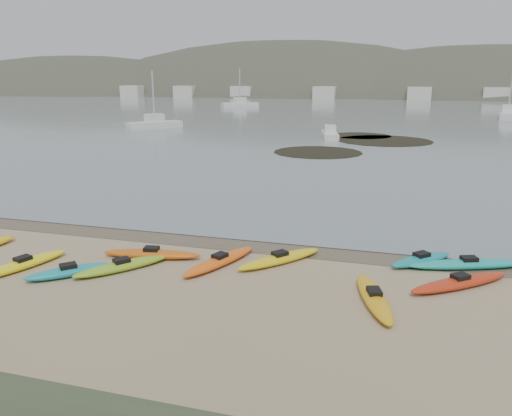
% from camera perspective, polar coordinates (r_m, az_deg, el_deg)
% --- Properties ---
extents(ground, '(600.00, 600.00, 0.00)m').
position_cam_1_polar(ground, '(21.36, 0.00, -3.89)').
color(ground, tan).
rests_on(ground, ground).
extents(wet_sand, '(60.00, 60.00, 0.00)m').
position_cam_1_polar(wet_sand, '(21.09, -0.22, -4.13)').
color(wet_sand, brown).
rests_on(wet_sand, ground).
extents(water, '(1200.00, 1200.00, 0.00)m').
position_cam_1_polar(water, '(319.59, 15.33, 12.97)').
color(water, slate).
rests_on(water, ground).
extents(kayaks, '(22.92, 7.55, 0.34)m').
position_cam_1_polar(kayaks, '(18.22, 0.34, -6.67)').
color(kayaks, gold).
rests_on(kayaks, ground).
extents(kelp_mats, '(15.04, 22.75, 0.04)m').
position_cam_1_polar(kelp_mats, '(55.35, 11.90, 7.35)').
color(kelp_mats, black).
rests_on(kelp_mats, water).
extents(moored_boats, '(87.38, 75.72, 1.24)m').
position_cam_1_polar(moored_boats, '(98.13, 14.82, 10.58)').
color(moored_boats, silver).
rests_on(moored_boats, ground).
extents(far_hills, '(550.00, 135.00, 80.00)m').
position_cam_1_polar(far_hills, '(217.29, 25.01, 7.33)').
color(far_hills, '#384235').
rests_on(far_hills, ground).
extents(far_town, '(199.00, 5.00, 4.00)m').
position_cam_1_polar(far_town, '(164.54, 16.47, 12.44)').
color(far_town, beige).
rests_on(far_town, ground).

